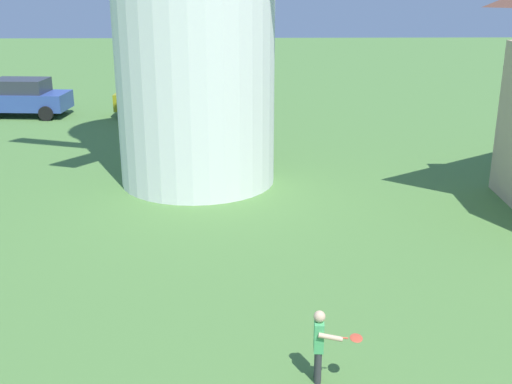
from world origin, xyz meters
name	(u,v)px	position (x,y,z in m)	size (l,w,h in m)	color
player_far	(321,342)	(0.54, 4.19, 0.64)	(0.68, 0.50, 1.12)	#333338
parked_car_blue	(22,97)	(-9.74, 22.97, 0.81)	(3.93, 2.12, 1.56)	#334C99
parked_car_mustard	(166,96)	(-3.73, 22.97, 0.81)	(4.17, 2.00, 1.56)	#999919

